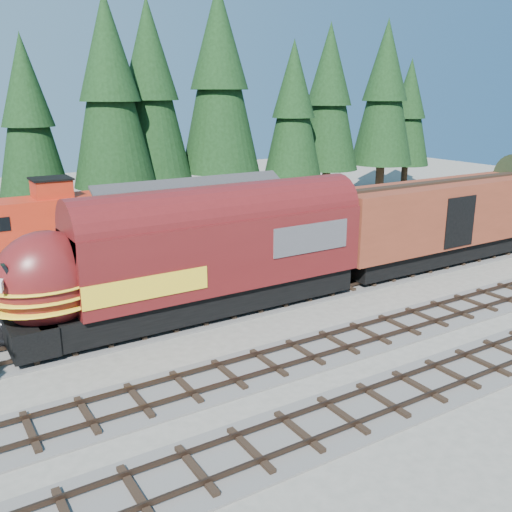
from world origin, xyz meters
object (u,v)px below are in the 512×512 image
locomotive (187,264)px  caboose (41,224)px  boxcar (437,220)px  depot (213,222)px

locomotive → caboose: caboose is taller
locomotive → caboose: 14.45m
locomotive → boxcar: 16.96m
depot → caboose: bearing=138.3°
depot → locomotive: depot is taller
depot → boxcar: (12.13, -6.50, -0.07)m
locomotive → caboose: bearing=104.3°
depot → caboose: size_ratio=1.37×
boxcar → caboose: (-20.53, 14.00, -0.46)m
depot → boxcar: bearing=-28.2°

